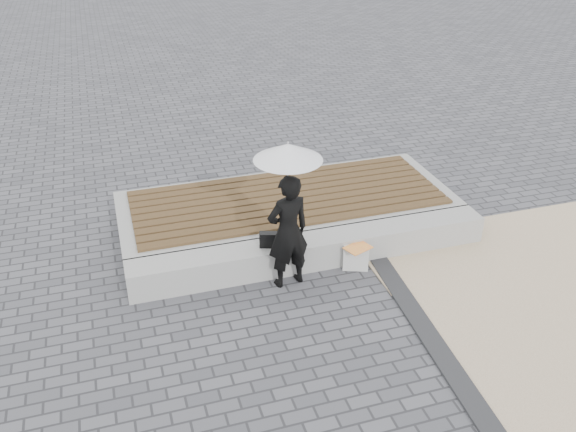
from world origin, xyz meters
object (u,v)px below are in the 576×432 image
at_px(canvas_tote, 356,257).
at_px(handbag, 271,240).
at_px(woman, 288,232).
at_px(parasol, 288,152).
at_px(seating_ledge, 313,250).

bearing_deg(canvas_tote, handbag, -172.05).
bearing_deg(woman, handbag, -75.39).
distance_m(woman, handbag, 0.43).
bearing_deg(parasol, handbag, 114.78).
bearing_deg(woman, seating_ledge, -154.02).
relative_size(seating_ledge, woman, 3.22).
bearing_deg(woman, parasol, -86.13).
distance_m(handbag, canvas_tote, 1.18).
relative_size(parasol, handbag, 3.57).
height_order(handbag, canvas_tote, handbag).
bearing_deg(parasol, seating_ledge, 36.15).
bearing_deg(seating_ledge, handbag, -176.33).
height_order(parasol, canvas_tote, parasol).
height_order(seating_ledge, canvas_tote, seating_ledge).
xyz_separation_m(woman, handbag, (-0.14, 0.30, -0.27)).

